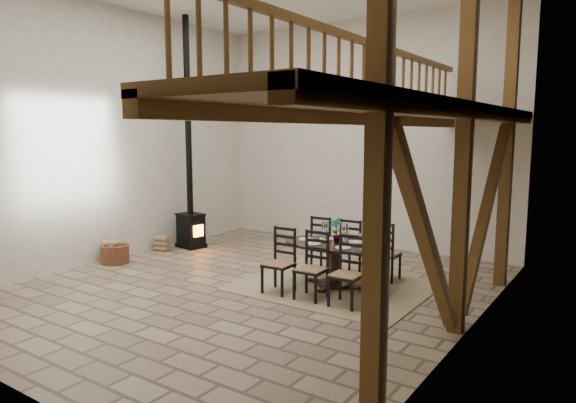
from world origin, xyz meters
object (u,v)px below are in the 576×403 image
Objects in this scene: log_basket at (115,253)px; log_stack at (162,243)px; dining_table at (334,264)px; wood_stove at (190,196)px.

log_stack is (-0.05, 1.25, -0.04)m from log_basket.
dining_table is 3.73× the size of log_basket.
log_basket is at bearing -168.34° from dining_table.
wood_stove is 2.10m from log_basket.
wood_stove is at bearing 166.88° from dining_table.
wood_stove reaches higher than dining_table.
wood_stove is 1.19m from log_stack.
log_basket is 1.25m from log_stack.
wood_stove reaches higher than log_stack.
dining_table is 0.41× the size of wood_stove.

